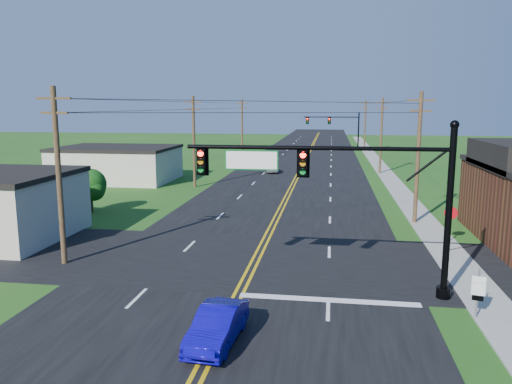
% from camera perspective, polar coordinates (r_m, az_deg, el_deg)
% --- Properties ---
extents(ground, '(260.00, 260.00, 0.00)m').
position_cam_1_polar(ground, '(15.76, -7.72, -20.95)').
color(ground, '#1A4914').
rests_on(ground, ground).
extents(road_main, '(16.00, 220.00, 0.04)m').
position_cam_1_polar(road_main, '(63.59, 4.95, 2.55)').
color(road_main, black).
rests_on(road_main, ground).
extents(road_cross, '(70.00, 10.00, 0.04)m').
position_cam_1_polar(road_cross, '(26.52, -0.41, -7.78)').
color(road_cross, black).
rests_on(road_cross, ground).
extents(sidewalk, '(2.00, 160.00, 0.08)m').
position_cam_1_polar(sidewalk, '(53.96, 15.45, 0.95)').
color(sidewalk, gray).
rests_on(sidewalk, ground).
extents(signal_mast_main, '(11.30, 0.60, 7.48)m').
position_cam_1_polar(signal_mast_main, '(21.22, 9.51, 0.77)').
color(signal_mast_main, black).
rests_on(signal_mast_main, ground).
extents(signal_mast_far, '(10.98, 0.60, 7.48)m').
position_cam_1_polar(signal_mast_far, '(93.03, 8.95, 7.56)').
color(signal_mast_far, black).
rests_on(signal_mast_far, ground).
extents(cream_bldg_far, '(12.20, 9.20, 3.70)m').
position_cam_1_polar(cream_bldg_far, '(56.23, -15.60, 3.16)').
color(cream_bldg_far, beige).
rests_on(cream_bldg_far, ground).
extents(utility_pole_left_a, '(1.80, 0.28, 9.00)m').
position_cam_1_polar(utility_pole_left_a, '(26.82, -21.63, 2.02)').
color(utility_pole_left_a, '#3E291C').
rests_on(utility_pole_left_a, ground).
extents(utility_pole_left_b, '(1.80, 0.28, 9.00)m').
position_cam_1_polar(utility_pole_left_b, '(49.92, -7.12, 5.94)').
color(utility_pole_left_b, '#3E291C').
rests_on(utility_pole_left_b, ground).
extents(utility_pole_left_c, '(1.80, 0.28, 9.00)m').
position_cam_1_polar(utility_pole_left_c, '(76.23, -1.61, 7.33)').
color(utility_pole_left_c, '#3E291C').
rests_on(utility_pole_left_c, ground).
extents(utility_pole_right_a, '(1.80, 0.28, 9.00)m').
position_cam_1_polar(utility_pole_right_a, '(35.60, 18.03, 4.00)').
color(utility_pole_right_a, '#3E291C').
rests_on(utility_pole_right_a, ground).
extents(utility_pole_right_b, '(1.80, 0.28, 9.00)m').
position_cam_1_polar(utility_pole_right_b, '(61.33, 14.12, 6.43)').
color(utility_pole_right_b, '#3E291C').
rests_on(utility_pole_right_b, ground).
extents(utility_pole_right_c, '(1.80, 0.28, 9.00)m').
position_cam_1_polar(utility_pole_right_c, '(91.21, 12.35, 7.52)').
color(utility_pole_right_c, '#3E291C').
rests_on(utility_pole_right_c, ground).
extents(tree_right_back, '(3.00, 3.00, 4.10)m').
position_cam_1_polar(tree_right_back, '(41.14, 25.52, 1.26)').
color(tree_right_back, '#3E291C').
rests_on(tree_right_back, ground).
extents(tree_left, '(2.40, 2.40, 3.37)m').
position_cam_1_polar(tree_left, '(39.74, -18.40, 0.82)').
color(tree_left, '#3E291C').
rests_on(tree_left, ground).
extents(blue_car, '(1.62, 3.86, 1.24)m').
position_cam_1_polar(blue_car, '(17.65, -4.44, -15.08)').
color(blue_car, '#0F07A3').
rests_on(blue_car, ground).
extents(distant_car, '(1.98, 3.87, 1.26)m').
position_cam_1_polar(distant_car, '(60.72, 1.88, 2.82)').
color(distant_car, silver).
rests_on(distant_car, ground).
extents(route_sign, '(0.49, 0.15, 2.00)m').
position_cam_1_polar(route_sign, '(20.93, 24.05, -10.24)').
color(route_sign, slate).
rests_on(route_sign, ground).
extents(stop_sign, '(0.80, 0.13, 2.25)m').
position_cam_1_polar(stop_sign, '(31.42, 21.36, -2.65)').
color(stop_sign, slate).
rests_on(stop_sign, ground).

